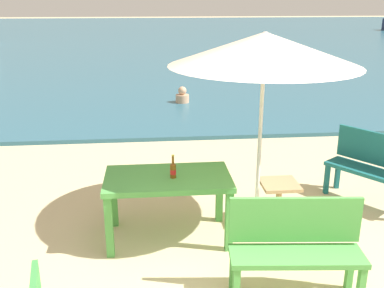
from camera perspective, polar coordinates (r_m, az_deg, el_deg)
name	(u,v)px	position (r m, az deg, el deg)	size (l,w,h in m)	color
sea_water	(162,34)	(33.24, -3.89, 13.94)	(120.00, 50.00, 0.08)	#2D6075
picnic_table_green	(168,185)	(4.97, -3.12, -5.34)	(1.40, 0.80, 0.76)	#4C9E47
beer_bottle_amber	(173,170)	(4.85, -2.45, -3.33)	(0.07, 0.07, 0.26)	brown
patio_umbrella	(264,49)	(4.92, 9.32, 11.97)	(2.10, 2.10, 2.30)	silver
side_table_wood	(279,197)	(5.48, 11.11, -6.71)	(0.44, 0.44, 0.54)	tan
bench_teal_center	(374,164)	(6.34, 22.45, -2.45)	(1.00, 1.18, 0.95)	#196066
bench_green_left	(296,243)	(4.19, 13.22, -12.33)	(1.23, 0.47, 0.95)	#4C9E47
swimmer_person	(182,96)	(11.32, -1.25, 6.16)	(0.34, 0.34, 0.41)	tan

